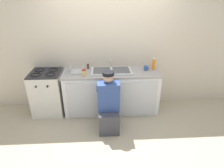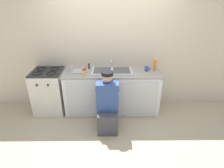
{
  "view_description": "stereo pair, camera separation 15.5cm",
  "coord_description": "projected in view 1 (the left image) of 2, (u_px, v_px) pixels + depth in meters",
  "views": [
    {
      "loc": [
        -0.19,
        -3.14,
        2.26
      ],
      "look_at": [
        0.0,
        0.1,
        0.7
      ],
      "focal_mm": 30.0,
      "sensor_mm": 36.0,
      "label": 1
    },
    {
      "loc": [
        -0.03,
        -3.14,
        2.26
      ],
      "look_at": [
        0.0,
        0.1,
        0.7
      ],
      "focal_mm": 30.0,
      "sensor_mm": 36.0,
      "label": 2
    }
  ],
  "objects": [
    {
      "name": "plumber_person",
      "position": [
        109.0,
        107.0,
        3.31
      ],
      "size": [
        0.42,
        0.61,
        1.1
      ],
      "color": "#3F3F47",
      "rests_on": "ground_plane"
    },
    {
      "name": "condiment_jar",
      "position": [
        84.0,
        73.0,
        3.48
      ],
      "size": [
        0.07,
        0.07,
        0.13
      ],
      "color": "#DBB760",
      "rests_on": "countertop"
    },
    {
      "name": "sink_double_basin",
      "position": [
        111.0,
        71.0,
        3.7
      ],
      "size": [
        0.8,
        0.44,
        0.19
      ],
      "color": "silver",
      "rests_on": "countertop"
    },
    {
      "name": "soap_bottle_orange",
      "position": [
        154.0,
        64.0,
        3.75
      ],
      "size": [
        0.06,
        0.06,
        0.25
      ],
      "color": "orange",
      "rests_on": "countertop"
    },
    {
      "name": "counter_cabinet",
      "position": [
        111.0,
        92.0,
        3.89
      ],
      "size": [
        1.89,
        0.62,
        0.84
      ],
      "color": "white",
      "rests_on": "ground_plane"
    },
    {
      "name": "coffee_mug",
      "position": [
        146.0,
        68.0,
        3.75
      ],
      "size": [
        0.13,
        0.08,
        0.09
      ],
      "color": "#335699",
      "rests_on": "countertop"
    },
    {
      "name": "stove_range",
      "position": [
        48.0,
        92.0,
        3.82
      ],
      "size": [
        0.6,
        0.62,
        0.9
      ],
      "color": "silver",
      "rests_on": "ground_plane"
    },
    {
      "name": "countertop",
      "position": [
        111.0,
        73.0,
        3.71
      ],
      "size": [
        1.93,
        0.62,
        0.04
      ],
      "primitive_type": "cube",
      "color": "#9E9993",
      "rests_on": "counter_cabinet"
    },
    {
      "name": "dish_rack_tray",
      "position": [
        77.0,
        71.0,
        3.66
      ],
      "size": [
        0.28,
        0.22,
        0.11
      ],
      "color": "#B2B7BC",
      "rests_on": "countertop"
    },
    {
      "name": "spice_bottle_pepper",
      "position": [
        88.0,
        67.0,
        3.82
      ],
      "size": [
        0.04,
        0.04,
        0.1
      ],
      "color": "#513823",
      "rests_on": "countertop"
    },
    {
      "name": "ground_plane",
      "position": [
        112.0,
        117.0,
        3.81
      ],
      "size": [
        12.0,
        12.0,
        0.0
      ],
      "primitive_type": "plane",
      "color": "tan"
    },
    {
      "name": "back_wall",
      "position": [
        110.0,
        49.0,
        3.86
      ],
      "size": [
        6.0,
        0.1,
        2.5
      ],
      "primitive_type": "cube",
      "color": "beige",
      "rests_on": "ground_plane"
    }
  ]
}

